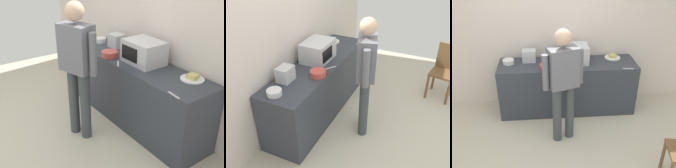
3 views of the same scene
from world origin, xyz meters
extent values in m
plane|color=beige|center=(0.00, 0.00, 0.00)|extent=(6.00, 6.00, 0.00)
cube|color=silver|center=(0.00, 1.60, 1.30)|extent=(5.40, 0.10, 2.60)
cube|color=#333842|center=(0.23, 1.22, 0.44)|extent=(2.29, 0.62, 0.89)
cube|color=silver|center=(0.32, 1.27, 1.04)|extent=(0.50, 0.38, 0.30)
cube|color=black|center=(0.26, 1.08, 1.04)|extent=(0.30, 0.01, 0.18)
cylinder|color=white|center=(1.03, 1.38, 0.90)|extent=(0.27, 0.27, 0.01)
cube|color=#D1BE6B|center=(1.03, 1.38, 0.93)|extent=(0.12, 0.12, 0.05)
cylinder|color=#C64C42|center=(-0.12, 1.04, 0.93)|extent=(0.22, 0.22, 0.08)
cylinder|color=white|center=(-0.75, 1.30, 0.92)|extent=(0.19, 0.19, 0.07)
cube|color=silver|center=(-0.40, 1.36, 0.99)|extent=(0.22, 0.18, 0.20)
cube|color=silver|center=(0.16, 0.98, 0.89)|extent=(0.15, 0.12, 0.01)
cube|color=silver|center=(1.18, 0.93, 0.89)|extent=(0.17, 0.04, 0.01)
cylinder|color=#3D4549|center=(0.19, 0.46, 0.46)|extent=(0.13, 0.13, 0.91)
cylinder|color=#3D4549|center=(0.00, 0.39, 0.46)|extent=(0.13, 0.13, 0.91)
cube|color=slate|center=(0.09, 0.43, 1.19)|extent=(0.45, 0.35, 0.56)
cylinder|color=slate|center=(0.33, 0.50, 1.16)|extent=(0.09, 0.09, 0.51)
cylinder|color=slate|center=(-0.14, 0.35, 1.16)|extent=(0.09, 0.09, 0.51)
sphere|color=#D1A889|center=(0.09, 0.43, 1.61)|extent=(0.22, 0.22, 0.22)
camera|label=1|loc=(2.86, -1.02, 2.23)|focal=44.97mm
camera|label=2|loc=(-2.85, -0.52, 2.69)|focal=42.43mm
camera|label=3|loc=(-0.16, -2.70, 2.68)|focal=41.71mm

